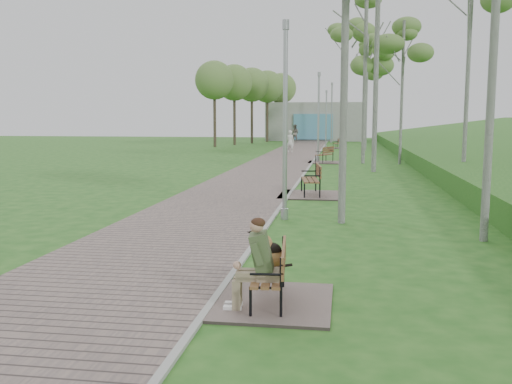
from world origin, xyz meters
TOP-DOWN VIEW (x-y plane):
  - ground at (0.00, 0.00)m, footprint 120.00×120.00m
  - walkway at (-1.75, 21.50)m, footprint 3.50×67.00m
  - kerb at (0.00, 21.50)m, footprint 0.10×67.00m
  - building_north at (-1.50, 50.97)m, footprint 10.00×5.20m
  - bench_main at (0.67, -3.48)m, footprint 1.59×1.77m
  - bench_second at (0.66, 7.17)m, footprint 1.98×2.20m
  - bench_third at (0.64, 20.46)m, footprint 1.78×1.97m
  - bench_far at (1.11, 35.27)m, footprint 1.55×1.72m
  - lamp_post_near at (0.29, 2.82)m, footprint 0.18×0.18m
  - lamp_post_second at (0.25, 21.18)m, footprint 0.19×0.19m
  - lamp_post_third at (0.26, 34.33)m, footprint 0.18×0.18m
  - lamp_post_far at (0.43, 45.86)m, footprint 0.22×0.22m
  - pedestrian_near at (-2.03, 28.91)m, footprint 0.66×0.53m
  - pedestrian_far at (-3.20, 46.30)m, footprint 0.97×0.82m
  - birch_mid_c at (2.69, 20.33)m, footprint 2.81×2.81m
  - birch_far_a at (4.60, 20.10)m, footprint 2.23×2.23m
  - birch_far_b at (3.22, 32.93)m, footprint 2.95×2.95m
  - birch_far_c at (4.36, 39.36)m, footprint 2.78×2.78m
  - birch_distant_a at (1.76, 36.56)m, footprint 2.98×2.98m

SIDE VIEW (x-z plane):
  - ground at x=0.00m, z-range 0.00..0.00m
  - walkway at x=-1.75m, z-range 0.00..0.04m
  - kerb at x=0.00m, z-range 0.00..0.05m
  - bench_far at x=1.11m, z-range -0.30..0.65m
  - bench_third at x=0.64m, z-range -0.34..0.75m
  - bench_second at x=0.66m, z-range -0.38..0.84m
  - bench_main at x=0.67m, z-range -0.31..1.08m
  - pedestrian_near at x=-2.03m, z-range 0.00..1.57m
  - pedestrian_far at x=-3.20m, z-range 0.00..1.76m
  - building_north at x=-1.50m, z-range -0.01..3.99m
  - lamp_post_third at x=0.26m, z-range -0.15..4.39m
  - lamp_post_near at x=0.29m, z-range -0.15..4.53m
  - lamp_post_second at x=0.25m, z-range -0.16..4.75m
  - lamp_post_far at x=0.43m, z-range -0.19..5.62m
  - birch_far_a at x=4.60m, z-range 2.19..9.86m
  - birch_far_b at x=3.22m, z-range 2.53..11.39m
  - birch_mid_c at x=2.69m, z-range 2.63..11.84m
  - birch_far_c at x=4.36m, z-range 2.76..12.44m
  - birch_distant_a at x=1.76m, z-range 3.00..13.51m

